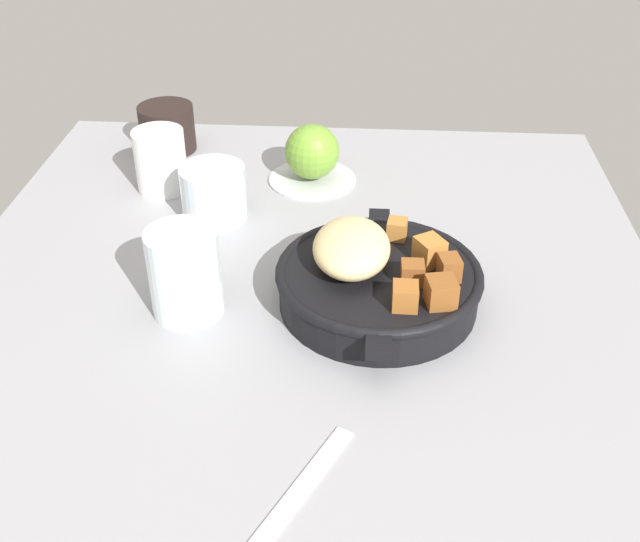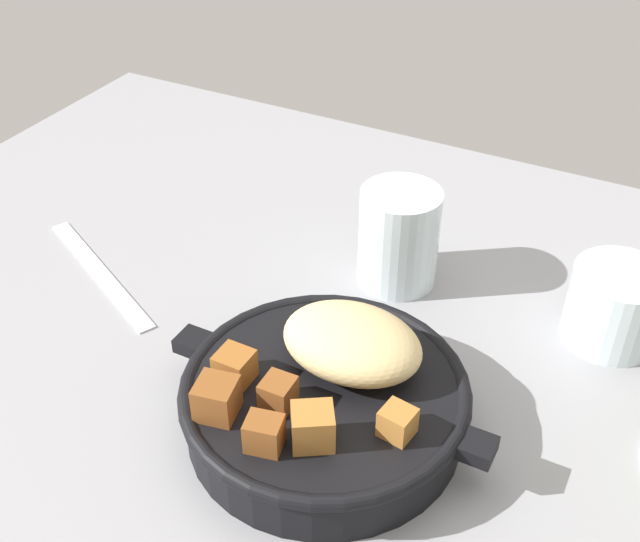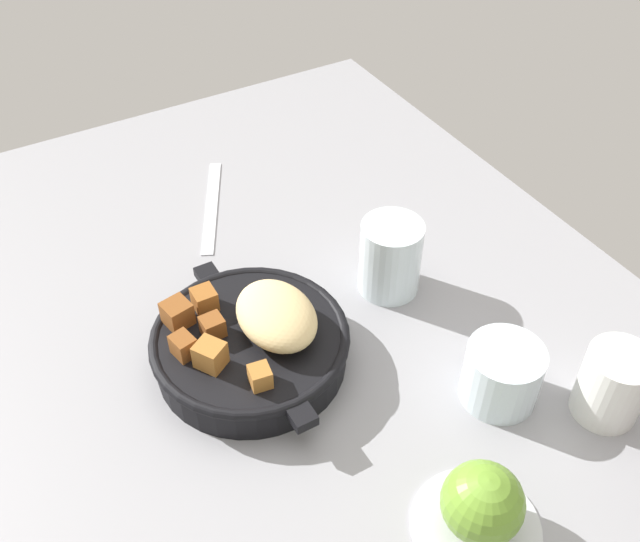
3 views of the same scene
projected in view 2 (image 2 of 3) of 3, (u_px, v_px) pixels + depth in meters
The scene contains 5 objects.
ground_plane at pixel (311, 351), 69.22cm from camera, with size 102.14×79.07×2.40cm, color gray.
cast_iron_skillet at pixel (327, 394), 58.97cm from camera, with size 25.86×21.59×8.59cm.
butter_knife at pixel (100, 272), 76.14cm from camera, with size 20.69×1.60×0.36cm, color silver.
water_glass_short at pixel (615, 306), 66.97cm from camera, with size 8.09×8.09×6.80cm, color silver.
water_glass_tall at pixel (399, 237), 72.86cm from camera, with size 7.42×7.42×9.49cm, color silver.
Camera 2 is at (24.34, -45.27, 45.70)cm, focal length 44.60 mm.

